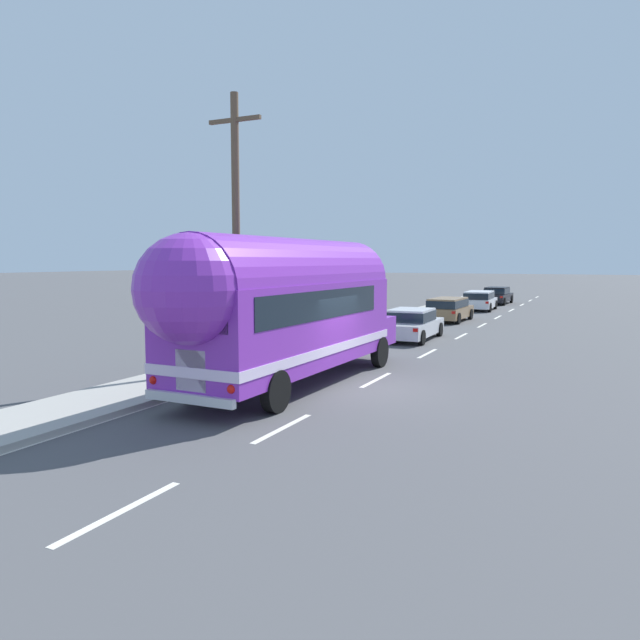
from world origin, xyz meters
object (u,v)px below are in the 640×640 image
painted_bus (283,305)px  car_third (480,299)px  car_fourth (497,295)px  car_lead (411,323)px  car_second (449,308)px  utility_pole (236,230)px

painted_bus → car_third: bearing=90.2°
painted_bus → car_fourth: painted_bus is taller
painted_bus → car_fourth: size_ratio=2.32×
car_third → car_fourth: same height
car_lead → painted_bus: bearing=-90.7°
car_second → utility_pole: bearing=-96.5°
utility_pole → car_fourth: size_ratio=1.75×
car_third → painted_bus: bearing=-89.8°
painted_bus → car_lead: size_ratio=2.37×
utility_pole → painted_bus: utility_pole is taller
painted_bus → car_lead: 11.48m
utility_pole → car_fourth: (2.30, 34.32, -3.68)m
utility_pole → painted_bus: bearing=-28.8°
painted_bus → car_second: painted_bus is taller
car_second → car_fourth: 15.66m
utility_pole → car_third: (2.25, 27.19, -3.63)m
car_lead → car_second: size_ratio=1.07×
painted_bus → car_fourth: (-0.06, 35.62, -1.56)m
car_third → car_fourth: bearing=89.6°
car_lead → car_third: same height
car_lead → car_second: same height
car_lead → car_third: (-0.25, 17.11, 0.05)m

